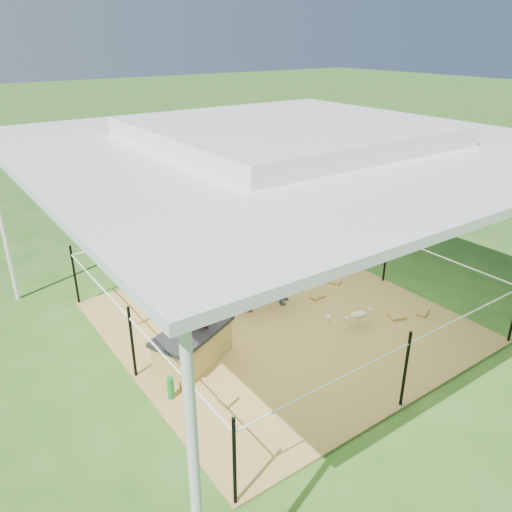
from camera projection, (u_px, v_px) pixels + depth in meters
ground at (279, 322)px, 7.38m from camera, size 90.00×90.00×0.00m
hay_patch at (279, 321)px, 7.37m from camera, size 4.60×4.60×0.03m
canopy_tent at (283, 138)px, 6.29m from camera, size 6.30×6.30×2.90m
rope_fence at (280, 283)px, 7.12m from camera, size 4.54×4.54×1.00m
straw_bale at (193, 348)px, 6.33m from camera, size 1.14×0.88×0.45m
dark_cloth at (192, 330)px, 6.22m from camera, size 1.22×0.96×0.06m
woman at (197, 287)px, 6.04m from camera, size 0.45×0.53×1.22m
green_bottle at (171, 388)px, 5.74m from camera, size 0.10×0.10×0.28m
pony at (269, 279)px, 7.46m from camera, size 1.31×0.78×1.03m
pink_hat at (270, 242)px, 7.22m from camera, size 0.32×0.32×0.15m
foal at (359, 313)px, 7.11m from camera, size 0.90×0.68×0.44m
trash_barrel at (243, 176)px, 13.32m from camera, size 0.71×0.71×0.88m
picnic_table_near at (137, 170)px, 14.12m from camera, size 2.24×2.01×0.77m
picnic_table_far at (226, 148)px, 16.73m from camera, size 1.99×1.47×0.81m
distant_person at (201, 161)px, 13.91m from camera, size 0.74×0.64×1.31m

